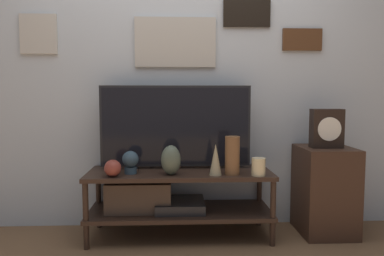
# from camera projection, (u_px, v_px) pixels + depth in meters

# --- Properties ---
(ground_plane) EXTENTS (12.00, 12.00, 0.00)m
(ground_plane) POSITION_uv_depth(u_px,v_px,m) (181.00, 252.00, 2.53)
(ground_plane) COLOR brown
(wall_back) EXTENTS (6.40, 0.08, 2.70)m
(wall_back) POSITION_uv_depth(u_px,v_px,m) (179.00, 58.00, 2.98)
(wall_back) COLOR #B2BCC6
(wall_back) RESTS_ON ground_plane
(media_console) EXTENTS (1.35, 0.49, 0.49)m
(media_console) POSITION_uv_depth(u_px,v_px,m) (166.00, 195.00, 2.78)
(media_console) COLOR black
(media_console) RESTS_ON ground_plane
(television) EXTENTS (1.14, 0.05, 0.63)m
(television) POSITION_uv_depth(u_px,v_px,m) (176.00, 126.00, 2.84)
(television) COLOR black
(television) RESTS_ON media_console
(vase_round_glass) EXTENTS (0.12, 0.12, 0.12)m
(vase_round_glass) POSITION_uv_depth(u_px,v_px,m) (113.00, 168.00, 2.58)
(vase_round_glass) COLOR brown
(vase_round_glass) RESTS_ON media_console
(vase_tall_ceramic) EXTENTS (0.10, 0.10, 0.27)m
(vase_tall_ceramic) POSITION_uv_depth(u_px,v_px,m) (232.00, 155.00, 2.64)
(vase_tall_ceramic) COLOR brown
(vase_tall_ceramic) RESTS_ON media_console
(vase_urn_stoneware) EXTENTS (0.14, 0.13, 0.21)m
(vase_urn_stoneware) POSITION_uv_depth(u_px,v_px,m) (171.00, 160.00, 2.63)
(vase_urn_stoneware) COLOR #4C5647
(vase_urn_stoneware) RESTS_ON media_console
(vase_slim_bronze) EXTENTS (0.09, 0.09, 0.22)m
(vase_slim_bronze) POSITION_uv_depth(u_px,v_px,m) (216.00, 159.00, 2.63)
(vase_slim_bronze) COLOR tan
(vase_slim_bronze) RESTS_ON media_console
(candle_jar) EXTENTS (0.10, 0.10, 0.12)m
(candle_jar) POSITION_uv_depth(u_px,v_px,m) (258.00, 167.00, 2.61)
(candle_jar) COLOR beige
(candle_jar) RESTS_ON media_console
(decorative_bust) EXTENTS (0.12, 0.12, 0.16)m
(decorative_bust) POSITION_uv_depth(u_px,v_px,m) (130.00, 161.00, 2.68)
(decorative_bust) COLOR #2D4251
(decorative_bust) RESTS_ON media_console
(side_table) EXTENTS (0.39, 0.44, 0.66)m
(side_table) POSITION_uv_depth(u_px,v_px,m) (325.00, 190.00, 2.86)
(side_table) COLOR #382319
(side_table) RESTS_ON ground_plane
(mantel_clock) EXTENTS (0.23, 0.11, 0.29)m
(mantel_clock) POSITION_uv_depth(u_px,v_px,m) (327.00, 128.00, 2.79)
(mantel_clock) COLOR black
(mantel_clock) RESTS_ON side_table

